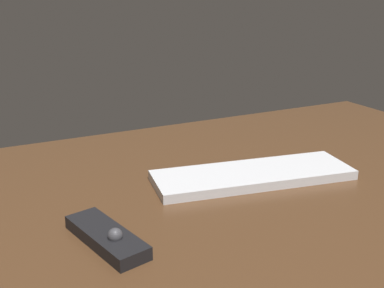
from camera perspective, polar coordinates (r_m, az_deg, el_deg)
The scene contains 3 objects.
desk at distance 95.05cm, azimuth 4.76°, elevation -5.05°, with size 140.00×84.00×2.00cm, color #4C301C.
keyboard at distance 95.82cm, azimuth 7.31°, elevation -3.70°, with size 39.85×12.63×1.84cm, color silver.
media_remote at distance 73.60cm, azimuth -10.17°, elevation -10.89°, with size 8.99×17.35×3.58cm.
Camera 1 is at (-45.64, -74.27, 38.89)cm, focal length 44.55 mm.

